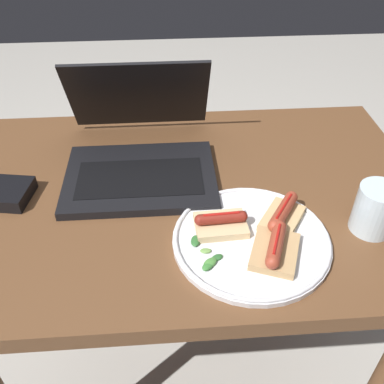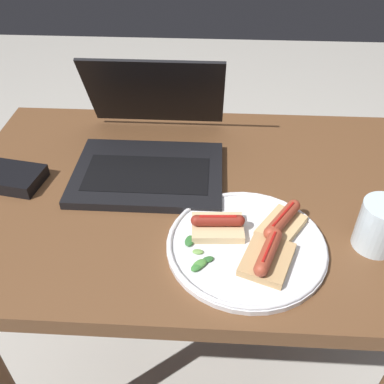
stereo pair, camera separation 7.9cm
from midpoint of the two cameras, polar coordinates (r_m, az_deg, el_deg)
ground_plane at (r=1.49m, az=1.85°, el=-22.92°), size 6.00×6.00×0.00m
desk at (r=0.98m, az=2.63°, el=-5.29°), size 1.00×0.66×0.76m
laptop at (r=0.95m, az=-3.20°, el=5.65°), size 0.32×0.34×0.21m
plate at (r=0.78m, az=10.20°, el=-7.06°), size 0.29×0.29×0.02m
sausage_toast_left at (r=0.74m, az=13.13°, el=-8.46°), size 0.11×0.12×0.04m
sausage_toast_middle at (r=0.81m, az=14.68°, el=-4.11°), size 0.10×0.11×0.04m
sausage_toast_right at (r=0.78m, az=6.35°, el=-4.55°), size 0.10×0.07×0.04m
salad_pile at (r=0.74m, az=3.83°, el=-8.74°), size 0.05×0.09×0.01m
drinking_glass at (r=0.83m, az=26.32°, el=-4.18°), size 0.08×0.08×0.09m
external_drive at (r=0.96m, az=-20.54°, el=1.55°), size 0.13×0.11×0.03m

